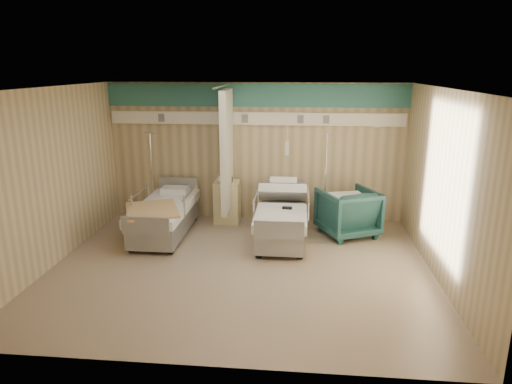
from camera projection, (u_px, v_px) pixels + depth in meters
ground at (240, 268)px, 7.28m from camera, size 6.00×5.00×0.00m
room_walls at (239, 150)px, 7.03m from camera, size 6.04×5.04×2.82m
bed_right at (282, 223)px, 8.39m from camera, size 1.00×2.16×0.63m
bed_left at (165, 219)px, 8.59m from camera, size 1.00×2.16×0.63m
bedside_cabinet at (227, 202)px, 9.33m from camera, size 0.50×0.48×0.85m
visitor_armchair at (348, 212)px, 8.58m from camera, size 1.28×1.30×0.90m
waffle_blanket at (348, 188)px, 8.43m from camera, size 0.77×0.72×0.07m
iv_stand_right at (324, 209)px, 8.98m from camera, size 0.34×0.34×1.88m
iv_stand_left at (154, 203)px, 9.43m from camera, size 0.33×0.33×1.84m
call_remote at (287, 208)px, 8.18m from camera, size 0.18×0.10×0.04m
tan_blanket at (152, 210)px, 8.06m from camera, size 1.22×1.34×0.04m
toiletry_bag at (226, 179)px, 9.18m from camera, size 0.25×0.20×0.12m
white_cup at (220, 178)px, 9.19m from camera, size 0.12×0.12×0.14m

